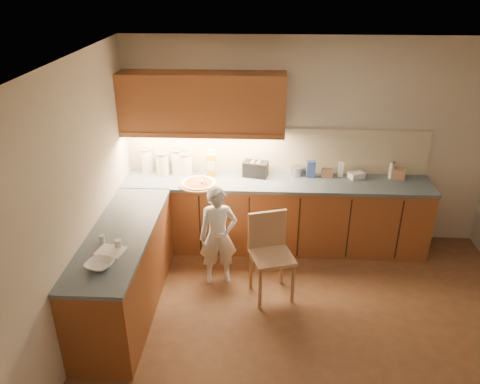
% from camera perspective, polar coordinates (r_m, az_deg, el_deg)
% --- Properties ---
extents(room, '(4.54, 4.50, 2.62)m').
position_cam_1_polar(room, '(3.92, 10.86, 1.04)').
color(room, brown).
rests_on(room, ground).
extents(l_counter, '(3.77, 2.62, 0.92)m').
position_cam_1_polar(l_counter, '(5.56, -1.24, -4.77)').
color(l_counter, brown).
rests_on(l_counter, ground).
extents(backsplash, '(3.75, 0.02, 0.58)m').
position_cam_1_polar(backsplash, '(5.89, 4.54, 5.06)').
color(backsplash, beige).
rests_on(backsplash, l_counter).
extents(upper_cabinets, '(1.95, 0.36, 0.73)m').
position_cam_1_polar(upper_cabinets, '(5.59, -4.62, 10.78)').
color(upper_cabinets, brown).
rests_on(upper_cabinets, ground).
extents(pizza_on_board, '(0.47, 0.47, 0.19)m').
position_cam_1_polar(pizza_on_board, '(5.63, -5.05, 1.03)').
color(pizza_on_board, '#AA8255').
rests_on(pizza_on_board, l_counter).
extents(child, '(0.47, 0.36, 1.17)m').
position_cam_1_polar(child, '(5.22, -2.67, -5.42)').
color(child, silver).
rests_on(child, ground).
extents(wooden_chair, '(0.53, 0.53, 0.95)m').
position_cam_1_polar(wooden_chair, '(5.07, 3.67, -6.98)').
color(wooden_chair, tan).
rests_on(wooden_chair, ground).
extents(mixing_bowl, '(0.30, 0.30, 0.06)m').
position_cam_1_polar(mixing_bowl, '(4.29, -16.73, -8.50)').
color(mixing_bowl, white).
rests_on(mixing_bowl, l_counter).
extents(canister_a, '(0.16, 0.16, 0.32)m').
position_cam_1_polar(canister_a, '(6.04, -11.28, 3.81)').
color(canister_a, silver).
rests_on(canister_a, l_counter).
extents(canister_b, '(0.17, 0.17, 0.29)m').
position_cam_1_polar(canister_b, '(5.93, -9.43, 3.44)').
color(canister_b, beige).
rests_on(canister_b, l_counter).
extents(canister_c, '(0.17, 0.17, 0.32)m').
position_cam_1_polar(canister_c, '(5.94, -7.60, 3.74)').
color(canister_c, white).
rests_on(canister_c, l_counter).
extents(canister_d, '(0.17, 0.17, 0.27)m').
position_cam_1_polar(canister_d, '(5.93, -6.63, 3.50)').
color(canister_d, white).
rests_on(canister_d, l_counter).
extents(oil_jug, '(0.12, 0.09, 0.34)m').
position_cam_1_polar(oil_jug, '(5.82, -3.49, 3.43)').
color(oil_jug, gold).
rests_on(oil_jug, l_counter).
extents(toaster, '(0.33, 0.23, 0.20)m').
position_cam_1_polar(toaster, '(5.82, 1.90, 2.81)').
color(toaster, black).
rests_on(toaster, l_counter).
extents(steel_pot, '(0.15, 0.15, 0.12)m').
position_cam_1_polar(steel_pot, '(5.90, 6.91, 2.55)').
color(steel_pot, '#A2A1A6').
rests_on(steel_pot, l_counter).
extents(blue_box, '(0.11, 0.08, 0.21)m').
position_cam_1_polar(blue_box, '(5.86, 8.64, 2.78)').
color(blue_box, '#324B97').
rests_on(blue_box, l_counter).
extents(card_box_a, '(0.14, 0.10, 0.10)m').
position_cam_1_polar(card_box_a, '(5.93, 10.56, 2.30)').
color(card_box_a, '#A77D5A').
rests_on(card_box_a, l_counter).
extents(white_bottle, '(0.07, 0.07, 0.18)m').
position_cam_1_polar(white_bottle, '(5.96, 12.20, 2.72)').
color(white_bottle, white).
rests_on(white_bottle, l_counter).
extents(flat_pack, '(0.22, 0.19, 0.07)m').
position_cam_1_polar(flat_pack, '(5.97, 14.00, 2.01)').
color(flat_pack, white).
rests_on(flat_pack, l_counter).
extents(tall_jar, '(0.07, 0.07, 0.22)m').
position_cam_1_polar(tall_jar, '(6.06, 18.01, 2.60)').
color(tall_jar, silver).
rests_on(tall_jar, l_counter).
extents(card_box_b, '(0.19, 0.16, 0.13)m').
position_cam_1_polar(card_box_b, '(6.10, 18.73, 2.15)').
color(card_box_b, '#A67759').
rests_on(card_box_b, l_counter).
extents(dough_cloth, '(0.29, 0.25, 0.02)m').
position_cam_1_polar(dough_cloth, '(4.49, -15.47, -6.98)').
color(dough_cloth, silver).
rests_on(dough_cloth, l_counter).
extents(spice_jar_a, '(0.06, 0.06, 0.07)m').
position_cam_1_polar(spice_jar_a, '(4.65, -16.49, -5.49)').
color(spice_jar_a, silver).
rests_on(spice_jar_a, l_counter).
extents(spice_jar_b, '(0.07, 0.07, 0.09)m').
position_cam_1_polar(spice_jar_b, '(4.51, -14.64, -6.14)').
color(spice_jar_b, white).
rests_on(spice_jar_b, l_counter).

